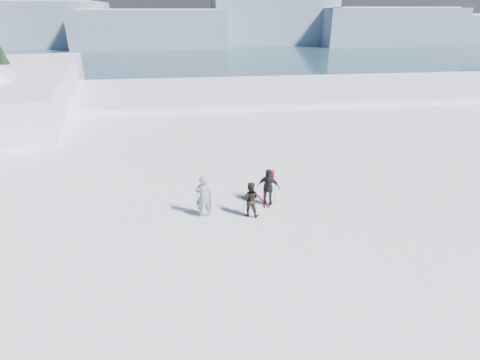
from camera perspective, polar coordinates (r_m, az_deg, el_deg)
The scene contains 8 objects.
lake_basin at distance 44.17m, azimuth -1.74°, elevation 4.78°, with size 820.00×820.00×71.62m.
far_mountain_range at distance 467.62m, azimuth -3.90°, elevation 22.61°, with size 770.00×110.00×53.00m.
skier_grey at distance 16.49m, azimuth -5.58°, elevation -2.52°, with size 0.71×0.47×1.96m, color gray.
skier_dark at distance 16.52m, azimuth 1.55°, elevation -2.96°, with size 0.80×0.62×1.64m, color black.
skier_pack at distance 17.46m, azimuth 4.38°, elevation -1.13°, with size 1.06×0.44×1.81m, color black.
backpack at distance 17.21m, azimuth 4.66°, elevation 2.72°, with size 0.39×0.22×0.52m, color red.
ski_poles at distance 16.84m, azimuth 0.29°, elevation -3.05°, with size 3.65×0.95×1.37m.
skis_loose at distance 18.26m, azimuth 3.56°, elevation -3.01°, with size 0.60×1.68×0.03m.
Camera 1 is at (-4.28, -11.34, 8.45)m, focal length 28.00 mm.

